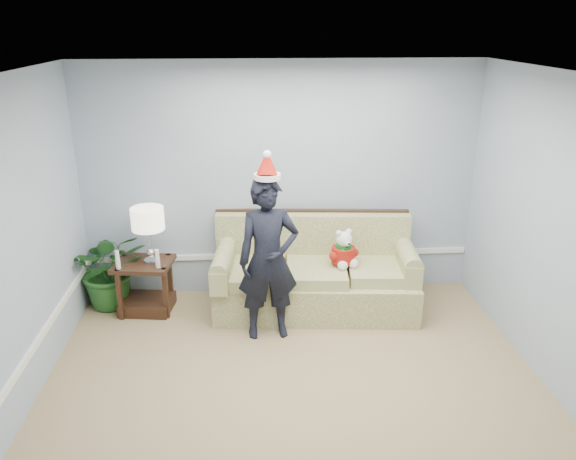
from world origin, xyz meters
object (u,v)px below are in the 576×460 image
Objects in this scene: teddy_bear at (343,253)px; side_table at (146,291)px; table_lamp at (148,221)px; man at (268,260)px; sofa at (315,276)px; houseplant at (110,268)px.

side_table is at bearing 156.19° from teddy_bear.
table_lamp is 0.37× the size of man.
sofa is 1.37× the size of man.
houseplant is at bearing 159.02° from side_table.
teddy_bear is (2.10, -0.14, -0.37)m from table_lamp.
sofa is 2.51× the size of houseplant.
table_lamp is 1.48× the size of teddy_bear.
man reaches higher than side_table.
sofa is 5.41× the size of teddy_bear.
man is at bearing -25.34° from table_lamp.
side_table is 2.24m from teddy_bear.
man is (1.26, -0.60, -0.23)m from table_lamp.
man is at bearing -171.00° from teddy_bear.
sofa reaches higher than teddy_bear.
side_table is at bearing 170.97° from table_lamp.
houseplant is 2.16× the size of teddy_bear.
table_lamp is at bearing -175.55° from sofa.
side_table is 0.40× the size of man.
man is 0.97m from teddy_bear.
man is at bearing -24.32° from side_table.
table_lamp is at bearing 148.96° from man.
houseplant is 1.96m from man.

